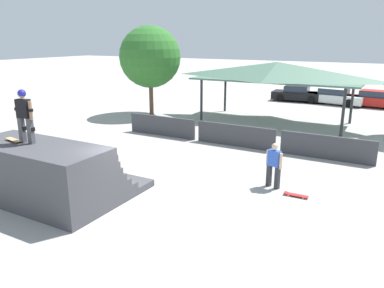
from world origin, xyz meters
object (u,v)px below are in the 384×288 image
skater_on_deck (24,113)px  parked_car_red (375,99)px  skateboard_on_ground (295,195)px  skateboard_on_deck (14,140)px  tree_far_back (150,57)px  parked_car_black (297,94)px  bystander_walking (274,163)px  parked_car_white (334,97)px

skater_on_deck → parked_car_red: bearing=64.5°
skateboard_on_ground → parked_car_red: 19.78m
skateboard_on_deck → tree_far_back: (-4.32, 13.66, 1.91)m
tree_far_back → parked_car_red: size_ratio=1.31×
tree_far_back → parked_car_black: size_ratio=1.42×
skater_on_deck → parked_car_red: (8.43, 24.08, -2.26)m
skateboard_on_ground → tree_far_back: size_ratio=0.14×
skateboard_on_deck → tree_far_back: size_ratio=0.14×
skateboard_on_ground → tree_far_back: tree_far_back is taller
skater_on_deck → parked_car_red: size_ratio=0.37×
bystander_walking → parked_car_red: 19.42m
bystander_walking → tree_far_back: 14.63m
bystander_walking → parked_car_black: bearing=-60.5°
bystander_walking → parked_car_black: (-3.94, 19.36, -0.29)m
skateboard_on_deck → parked_car_black: size_ratio=0.20×
skateboard_on_ground → tree_far_back: (-12.22, 9.21, 3.81)m
parked_car_red → tree_far_back: bearing=-135.2°
tree_far_back → skateboard_on_ground: bearing=-37.0°
skateboard_on_ground → parked_car_white: (-1.90, 19.67, 0.54)m
skater_on_deck → parked_car_white: 24.72m
parked_car_white → tree_far_back: bearing=-124.7°
skateboard_on_deck → skateboard_on_ground: skateboard_on_deck is taller
bystander_walking → parked_car_red: (1.95, 19.32, -0.29)m
skater_on_deck → bystander_walking: skater_on_deck is taller
skateboard_on_deck → bystander_walking: size_ratio=0.51×
parked_car_red → skater_on_deck: bearing=-103.0°
tree_far_back → skater_on_deck: bearing=-70.3°
skater_on_deck → skateboard_on_ground: size_ratio=2.09×
skater_on_deck → parked_car_white: size_ratio=0.36×
skater_on_deck → bystander_walking: 8.28m
skateboard_on_deck → bystander_walking: 8.59m
parked_car_white → parked_car_red: size_ratio=1.04×
skateboard_on_deck → parked_car_white: size_ratio=0.18×
tree_far_back → parked_car_red: 17.25m
bystander_walking → parked_car_red: bearing=-77.7°
skater_on_deck → parked_car_black: size_ratio=0.40×
skater_on_deck → tree_far_back: bearing=103.5°
skater_on_deck → parked_car_white: skater_on_deck is taller
parked_car_black → parked_car_red: bearing=-3.3°
skateboard_on_deck → skateboard_on_ground: bearing=40.9°
skater_on_deck → parked_car_black: skater_on_deck is taller
skateboard_on_ground → parked_car_red: parked_car_red is taller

